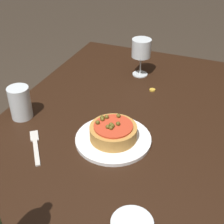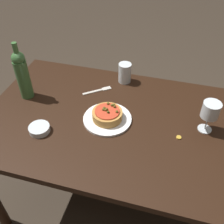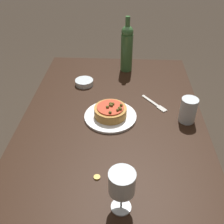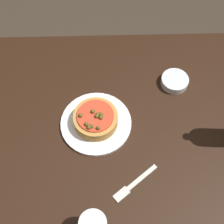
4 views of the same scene
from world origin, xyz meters
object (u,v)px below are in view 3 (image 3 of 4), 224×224
at_px(water_cup, 188,110).
at_px(wine_bottle, 127,47).
at_px(dinner_plate, 110,116).
at_px(wine_glass, 122,184).
at_px(side_bowl, 84,82).
at_px(pizza, 110,111).
at_px(bottle_cap, 97,177).
at_px(fork, 155,104).
at_px(dining_table, 112,140).

bearing_deg(water_cup, wine_bottle, 30.05).
height_order(dinner_plate, wine_glass, wine_glass).
xyz_separation_m(wine_bottle, water_cup, (-0.49, -0.28, -0.09)).
xyz_separation_m(wine_bottle, side_bowl, (-0.19, 0.23, -0.13)).
relative_size(dinner_plate, pizza, 1.62).
xyz_separation_m(dinner_plate, water_cup, (-0.00, -0.35, 0.05)).
distance_m(wine_bottle, water_cup, 0.57).
relative_size(pizza, bottle_cap, 6.28).
distance_m(wine_bottle, side_bowl, 0.33).
xyz_separation_m(water_cup, fork, (0.12, 0.13, -0.06)).
height_order(dining_table, bottle_cap, bottle_cap).
bearing_deg(pizza, dining_table, -169.51).
distance_m(dinner_plate, wine_bottle, 0.51).
xyz_separation_m(dining_table, side_bowl, (0.35, 0.17, 0.10)).
xyz_separation_m(pizza, side_bowl, (0.29, 0.16, -0.02)).
xyz_separation_m(pizza, water_cup, (-0.00, -0.35, 0.02)).
relative_size(dining_table, side_bowl, 13.75).
bearing_deg(wine_glass, fork, -14.97).
height_order(wine_bottle, fork, wine_bottle).
distance_m(dining_table, water_cup, 0.38).
bearing_deg(wine_bottle, dining_table, 173.85).
xyz_separation_m(dining_table, dinner_plate, (0.06, 0.01, 0.10)).
xyz_separation_m(dinner_plate, fork, (0.12, -0.22, -0.00)).
bearing_deg(bottle_cap, pizza, -4.62).
height_order(dinner_plate, side_bowl, side_bowl).
relative_size(dining_table, wine_glass, 8.43).
height_order(water_cup, bottle_cap, water_cup).
height_order(wine_bottle, water_cup, wine_bottle).
relative_size(dining_table, dinner_plate, 5.67).
height_order(dining_table, pizza, pizza).
xyz_separation_m(dinner_plate, side_bowl, (0.29, 0.16, 0.01)).
xyz_separation_m(wine_glass, fork, (0.59, -0.16, -0.12)).
distance_m(wine_glass, fork, 0.62).
bearing_deg(fork, pizza, -100.10).
height_order(side_bowl, bottle_cap, side_bowl).
xyz_separation_m(dinner_plate, wine_glass, (-0.47, -0.06, 0.11)).
bearing_deg(side_bowl, wine_glass, -163.62).
bearing_deg(wine_bottle, pizza, 171.94).
xyz_separation_m(pizza, wine_glass, (-0.47, -0.06, 0.08)).
height_order(pizza, bottle_cap, pizza).
xyz_separation_m(water_cup, side_bowl, (0.30, 0.52, -0.04)).
bearing_deg(pizza, wine_bottle, -8.06).
height_order(dinner_plate, water_cup, water_cup).
relative_size(water_cup, bottle_cap, 4.90).
distance_m(wine_glass, side_bowl, 0.80).
bearing_deg(wine_glass, bottle_cap, 37.91).
bearing_deg(fork, side_bowl, -152.71).
bearing_deg(side_bowl, dinner_plate, -150.74).
relative_size(pizza, fork, 1.03).
bearing_deg(water_cup, side_bowl, 60.11).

